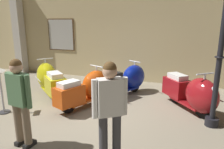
# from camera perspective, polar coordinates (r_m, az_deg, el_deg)

# --- Properties ---
(ground_plane) EXTENTS (60.00, 60.00, 0.00)m
(ground_plane) POSITION_cam_1_polar(r_m,az_deg,el_deg) (5.27, -7.07, -10.51)
(ground_plane) COLOR gray
(showroom_back_wall) EXTENTS (18.00, 0.63, 3.89)m
(showroom_back_wall) POSITION_cam_1_polar(r_m,az_deg,el_deg) (8.01, 2.31, 12.37)
(showroom_back_wall) COLOR #CCB784
(showroom_back_wall) RESTS_ON ground
(scooter_0) EXTENTS (1.70, 1.53, 1.09)m
(scooter_0) POSITION_cam_1_polar(r_m,az_deg,el_deg) (6.65, -16.82, -1.21)
(scooter_0) COLOR black
(scooter_0) RESTS_ON ground
(scooter_1) EXTENTS (1.11, 1.76, 1.04)m
(scooter_1) POSITION_cam_1_polar(r_m,az_deg,el_deg) (5.60, -6.44, -3.75)
(scooter_1) COLOR black
(scooter_1) RESTS_ON ground
(scooter_2) EXTENTS (1.20, 1.68, 1.01)m
(scooter_2) POSITION_cam_1_polar(r_m,az_deg,el_deg) (6.47, 4.39, -1.41)
(scooter_2) COLOR black
(scooter_2) RESTS_ON ground
(scooter_3) EXTENTS (1.49, 1.68, 1.07)m
(scooter_3) POSITION_cam_1_polar(r_m,az_deg,el_deg) (5.51, 21.29, -4.81)
(scooter_3) COLOR black
(scooter_3) RESTS_ON ground
(lamppost) EXTENTS (0.32, 0.32, 2.89)m
(lamppost) POSITION_cam_1_polar(r_m,az_deg,el_deg) (4.68, 27.68, 6.84)
(lamppost) COLOR black
(lamppost) RESTS_ON ground
(visitor_0) EXTENTS (0.47, 0.40, 1.64)m
(visitor_0) POSITION_cam_1_polar(r_m,az_deg,el_deg) (3.19, -0.58, -8.70)
(visitor_0) COLOR black
(visitor_0) RESTS_ON ground
(visitor_1) EXTENTS (0.54, 0.29, 1.60)m
(visitor_1) POSITION_cam_1_polar(r_m,az_deg,el_deg) (3.94, -23.97, -5.77)
(visitor_1) COLOR black
(visitor_1) RESTS_ON ground
(info_stanchion) EXTENTS (0.35, 0.39, 1.14)m
(info_stanchion) POSITION_cam_1_polar(r_m,az_deg,el_deg) (5.77, -27.86, -4.81)
(info_stanchion) COLOR #333338
(info_stanchion) RESTS_ON ground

